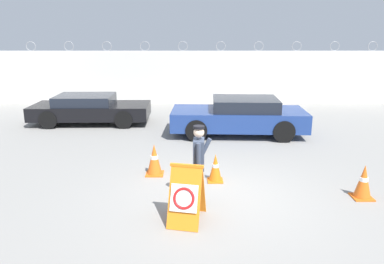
{
  "coord_description": "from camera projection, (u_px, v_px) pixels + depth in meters",
  "views": [
    {
      "loc": [
        -0.48,
        -7.53,
        3.43
      ],
      "look_at": [
        -0.47,
        0.55,
        1.3
      ],
      "focal_mm": 35.0,
      "sensor_mm": 36.0,
      "label": 1
    }
  ],
  "objects": [
    {
      "name": "ground_plane",
      "position": [
        213.0,
        196.0,
        8.16
      ],
      "size": [
        90.0,
        90.0,
        0.0
      ],
      "primitive_type": "plane",
      "color": "gray"
    },
    {
      "name": "perimeter_wall",
      "position": [
        201.0,
        77.0,
        18.6
      ],
      "size": [
        36.0,
        0.3,
        3.06
      ],
      "color": "silver",
      "rests_on": "ground_plane"
    },
    {
      "name": "barricade_sign",
      "position": [
        186.0,
        194.0,
        6.92
      ],
      "size": [
        0.76,
        0.97,
        1.12
      ],
      "rotation": [
        0.0,
        0.0,
        -0.21
      ],
      "color": "orange",
      "rests_on": "ground_plane"
    },
    {
      "name": "security_guard",
      "position": [
        198.0,
        162.0,
        7.53
      ],
      "size": [
        0.39,
        0.6,
        1.68
      ],
      "rotation": [
        0.0,
        0.0,
        1.53
      ],
      "color": "#514C42",
      "rests_on": "ground_plane"
    },
    {
      "name": "traffic_cone_near",
      "position": [
        154.0,
        160.0,
        9.3
      ],
      "size": [
        0.44,
        0.44,
        0.79
      ],
      "color": "orange",
      "rests_on": "ground_plane"
    },
    {
      "name": "traffic_cone_mid",
      "position": [
        215.0,
        168.0,
        8.89
      ],
      "size": [
        0.37,
        0.37,
        0.68
      ],
      "color": "orange",
      "rests_on": "ground_plane"
    },
    {
      "name": "traffic_cone_far",
      "position": [
        363.0,
        182.0,
        7.97
      ],
      "size": [
        0.42,
        0.42,
        0.75
      ],
      "color": "orange",
      "rests_on": "ground_plane"
    },
    {
      "name": "parked_car_front_coupe",
      "position": [
        90.0,
        109.0,
        14.62
      ],
      "size": [
        4.52,
        2.03,
        1.12
      ],
      "rotation": [
        0.0,
        0.0,
        0.02
      ],
      "color": "black",
      "rests_on": "ground_plane"
    },
    {
      "name": "parked_car_rear_sedan",
      "position": [
        239.0,
        116.0,
        12.96
      ],
      "size": [
        4.65,
        2.18,
        1.28
      ],
      "rotation": [
        0.0,
        0.0,
        3.1
      ],
      "color": "black",
      "rests_on": "ground_plane"
    }
  ]
}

